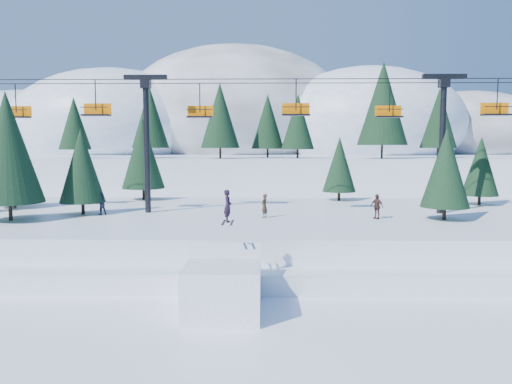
{
  "coord_description": "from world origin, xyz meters",
  "views": [
    {
      "loc": [
        -0.09,
        -19.38,
        7.59
      ],
      "look_at": [
        -0.57,
        6.0,
        5.2
      ],
      "focal_mm": 35.0,
      "sensor_mm": 36.0,
      "label": 1
    }
  ],
  "objects_px": {
    "chairlift": "(280,122)",
    "banner_near": "(357,286)",
    "jump_kicker": "(224,285)",
    "banner_far": "(436,284)"
  },
  "relations": [
    {
      "from": "chairlift",
      "to": "banner_near",
      "type": "distance_m",
      "value": 16.0
    },
    {
      "from": "banner_near",
      "to": "banner_far",
      "type": "xyz_separation_m",
      "value": [
        4.08,
        0.48,
        0.0
      ]
    },
    {
      "from": "jump_kicker",
      "to": "banner_near",
      "type": "relative_size",
      "value": 1.92
    },
    {
      "from": "jump_kicker",
      "to": "banner_far",
      "type": "xyz_separation_m",
      "value": [
        10.6,
        2.81,
        -0.71
      ]
    },
    {
      "from": "jump_kicker",
      "to": "chairlift",
      "type": "distance_m",
      "value": 17.5
    },
    {
      "from": "jump_kicker",
      "to": "chairlift",
      "type": "height_order",
      "value": "chairlift"
    },
    {
      "from": "banner_near",
      "to": "banner_far",
      "type": "height_order",
      "value": "same"
    },
    {
      "from": "banner_far",
      "to": "jump_kicker",
      "type": "bearing_deg",
      "value": -165.14
    },
    {
      "from": "chairlift",
      "to": "banner_near",
      "type": "bearing_deg",
      "value": -74.73
    },
    {
      "from": "chairlift",
      "to": "banner_far",
      "type": "bearing_deg",
      "value": -58.55
    }
  ]
}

